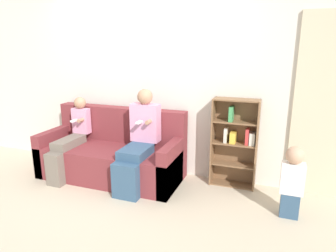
% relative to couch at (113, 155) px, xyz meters
% --- Properties ---
extents(ground_plane, '(14.00, 14.00, 0.00)m').
position_rel_couch_xyz_m(ground_plane, '(0.30, -0.52, -0.31)').
color(ground_plane, beige).
extents(back_wall, '(10.00, 0.06, 2.55)m').
position_rel_couch_xyz_m(back_wall, '(0.30, 0.43, 0.97)').
color(back_wall, silver).
rests_on(back_wall, ground_plane).
extents(curtain_panel, '(0.62, 0.04, 2.13)m').
position_rel_couch_xyz_m(curtain_panel, '(2.53, 0.38, 0.76)').
color(curtain_panel, beige).
rests_on(curtain_panel, ground_plane).
extents(couch, '(1.91, 0.82, 0.92)m').
position_rel_couch_xyz_m(couch, '(0.00, 0.00, 0.00)').
color(couch, maroon).
rests_on(couch, ground_plane).
extents(adult_seated, '(0.37, 0.75, 1.22)m').
position_rel_couch_xyz_m(adult_seated, '(0.47, -0.13, 0.32)').
color(adult_seated, '#335170').
rests_on(adult_seated, ground_plane).
extents(child_seated, '(0.25, 0.76, 1.06)m').
position_rel_couch_xyz_m(child_seated, '(-0.55, -0.18, 0.22)').
color(child_seated, '#70665B').
rests_on(child_seated, ground_plane).
extents(toddler_standing, '(0.23, 0.18, 0.77)m').
position_rel_couch_xyz_m(toddler_standing, '(2.26, -0.26, 0.10)').
color(toddler_standing, '#335170').
rests_on(toddler_standing, ground_plane).
extents(bookshelf, '(0.56, 0.23, 1.13)m').
position_rel_couch_xyz_m(bookshelf, '(1.60, 0.31, 0.28)').
color(bookshelf, brown).
rests_on(bookshelf, ground_plane).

